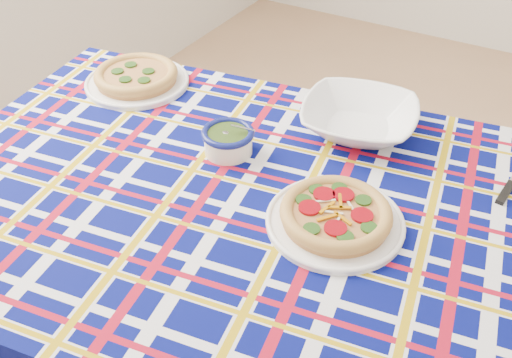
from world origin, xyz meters
The scene contains 6 objects.
dining_table centered at (-0.59, -0.44, 0.60)m, with size 1.54×1.09×0.67m.
tablecloth centered at (-0.59, -0.44, 0.62)m, with size 1.45×0.92×0.09m, color #040A56, non-canonical shape.
main_focaccia_plate centered at (-0.45, -0.43, 0.70)m, with size 0.27×0.27×0.05m, color #B3773F, non-canonical shape.
pesto_bowl centered at (-0.75, -0.33, 0.71)m, with size 0.11×0.11×0.07m, color #1E320D, non-canonical shape.
serving_bowl centered at (-0.54, -0.11, 0.70)m, with size 0.26×0.26×0.06m, color white.
second_focaccia_plate centered at (-1.11, -0.20, 0.70)m, with size 0.27×0.27×0.05m, color #B3773F, non-canonical shape.
Camera 1 is at (-0.19, -1.18, 1.40)m, focal length 40.00 mm.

